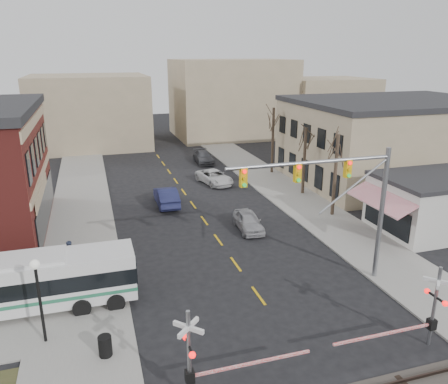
# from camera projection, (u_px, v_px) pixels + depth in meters

# --- Properties ---
(ground) EXTENTS (160.00, 160.00, 0.00)m
(ground) POSITION_uv_depth(u_px,v_px,m) (273.00, 315.00, 22.60)
(ground) COLOR black
(ground) RESTS_ON ground
(sidewalk_west) EXTENTS (5.00, 60.00, 0.12)m
(sidewalk_west) POSITION_uv_depth(u_px,v_px,m) (82.00, 208.00, 38.13)
(sidewalk_west) COLOR gray
(sidewalk_west) RESTS_ON ground
(sidewalk_east) EXTENTS (5.00, 60.00, 0.12)m
(sidewalk_east) POSITION_uv_depth(u_px,v_px,m) (281.00, 189.00, 43.45)
(sidewalk_east) COLOR gray
(sidewalk_east) RESTS_ON ground
(tan_building) EXTENTS (20.30, 15.30, 8.50)m
(tan_building) POSITION_uv_depth(u_px,v_px,m) (393.00, 140.00, 45.67)
(tan_building) COLOR gray
(tan_building) RESTS_ON ground
(awning_shop) EXTENTS (9.74, 6.20, 4.30)m
(awning_shop) POSITION_uv_depth(u_px,v_px,m) (433.00, 204.00, 32.79)
(awning_shop) COLOR beige
(awning_shop) RESTS_ON ground
(tree_east_a) EXTENTS (0.28, 0.28, 6.75)m
(tree_east_a) POSITION_uv_depth(u_px,v_px,m) (335.00, 175.00, 35.40)
(tree_east_a) COLOR #382B21
(tree_east_a) RESTS_ON sidewalk_east
(tree_east_b) EXTENTS (0.28, 0.28, 6.30)m
(tree_east_b) POSITION_uv_depth(u_px,v_px,m) (304.00, 161.00, 41.02)
(tree_east_b) COLOR #382B21
(tree_east_b) RESTS_ON sidewalk_east
(tree_east_c) EXTENTS (0.28, 0.28, 7.20)m
(tree_east_c) POSITION_uv_depth(u_px,v_px,m) (273.00, 141.00, 48.22)
(tree_east_c) COLOR #382B21
(tree_east_c) RESTS_ON sidewalk_east
(transit_bus) EXTENTS (11.48, 2.55, 2.95)m
(transit_bus) POSITION_uv_depth(u_px,v_px,m) (21.00, 284.00, 22.37)
(transit_bus) COLOR silver
(transit_bus) RESTS_ON ground
(traffic_signal_mast) EXTENTS (9.60, 0.30, 8.00)m
(traffic_signal_mast) POSITION_uv_depth(u_px,v_px,m) (343.00, 191.00, 23.96)
(traffic_signal_mast) COLOR gray
(traffic_signal_mast) RESTS_ON ground
(rr_crossing_west) EXTENTS (5.60, 1.36, 4.00)m
(rr_crossing_west) POSITION_uv_depth(u_px,v_px,m) (200.00, 355.00, 16.64)
(rr_crossing_west) COLOR gray
(rr_crossing_west) RESTS_ON ground
(rr_crossing_east) EXTENTS (5.60, 1.36, 4.00)m
(rr_crossing_east) POSITION_uv_depth(u_px,v_px,m) (426.00, 309.00, 19.65)
(rr_crossing_east) COLOR gray
(rr_crossing_east) RESTS_ON ground
(street_lamp) EXTENTS (0.44, 0.44, 4.18)m
(street_lamp) POSITION_uv_depth(u_px,v_px,m) (38.00, 284.00, 19.51)
(street_lamp) COLOR black
(street_lamp) RESTS_ON sidewalk_west
(trash_bin) EXTENTS (0.60, 0.60, 0.96)m
(trash_bin) POSITION_uv_depth(u_px,v_px,m) (105.00, 346.00, 19.31)
(trash_bin) COLOR black
(trash_bin) RESTS_ON sidewalk_west
(car_a) EXTENTS (1.94, 4.26, 1.42)m
(car_a) POSITION_uv_depth(u_px,v_px,m) (248.00, 221.00, 33.34)
(car_a) COLOR #9A999D
(car_a) RESTS_ON ground
(car_b) EXTENTS (1.82, 5.01, 1.64)m
(car_b) POSITION_uv_depth(u_px,v_px,m) (166.00, 196.00, 38.74)
(car_b) COLOR #1B1F45
(car_b) RESTS_ON ground
(car_c) EXTENTS (3.35, 5.40, 1.39)m
(car_c) POSITION_uv_depth(u_px,v_px,m) (214.00, 177.00, 45.17)
(car_c) COLOR silver
(car_c) RESTS_ON ground
(car_d) EXTENTS (2.18, 4.91, 1.40)m
(car_d) POSITION_uv_depth(u_px,v_px,m) (204.00, 157.00, 53.79)
(car_d) COLOR #47484D
(car_d) RESTS_ON ground
(pedestrian_near) EXTENTS (0.51, 0.67, 1.64)m
(pedestrian_near) POSITION_uv_depth(u_px,v_px,m) (79.00, 279.00, 24.29)
(pedestrian_near) COLOR #61564D
(pedestrian_near) RESTS_ON sidewalk_west
(pedestrian_far) EXTENTS (1.11, 1.04, 1.82)m
(pedestrian_far) POSITION_uv_depth(u_px,v_px,m) (71.00, 255.00, 27.08)
(pedestrian_far) COLOR #343F5B
(pedestrian_far) RESTS_ON sidewalk_west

